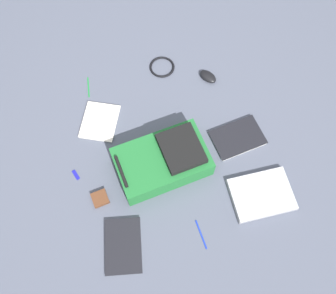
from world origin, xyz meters
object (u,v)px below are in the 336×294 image
laptop (262,194)px  cable_coil (162,67)px  book_comic (123,246)px  usb_stick (76,175)px  pen_black (201,234)px  earbud_pouch (100,198)px  book_manual (100,122)px  computer_mouse (208,77)px  backpack (164,161)px  pen_blue (88,87)px  book_red (238,138)px

laptop → cable_coil: (0.28, -0.88, -0.01)m
book_comic → usb_stick: size_ratio=5.15×
laptop → pen_black: size_ratio=2.15×
earbud_pouch → usb_stick: size_ratio=1.35×
book_comic → earbud_pouch: (0.06, -0.26, 0.00)m
laptop → book_manual: 0.93m
computer_mouse → usb_stick: 0.92m
book_comic → book_manual: bearing=-92.1°
book_manual → pen_black: (-0.35, 0.73, -0.00)m
book_manual → pen_black: book_manual is taller
book_manual → earbud_pouch: (0.08, 0.42, 0.00)m
book_comic → earbud_pouch: bearing=-77.0°
backpack → book_comic: (0.29, 0.35, -0.06)m
backpack → cable_coil: bearing=-104.3°
book_comic → pen_black: book_comic is taller
laptop → earbud_pouch: (0.78, -0.20, -0.00)m
laptop → pen_blue: size_ratio=2.36×
laptop → book_manual: laptop is taller
usb_stick → earbud_pouch: bearing=121.0°
cable_coil → usb_stick: (0.60, 0.52, -0.00)m
book_comic → usb_stick: book_comic is taller
book_red → pen_black: size_ratio=1.99×
computer_mouse → book_manual: bearing=-21.0°
computer_mouse → earbud_pouch: (0.74, 0.54, -0.01)m
laptop → pen_black: 0.36m
pen_blue → book_red: bearing=143.2°
computer_mouse → book_comic: bearing=18.5°
book_comic → book_manual: 0.68m
computer_mouse → earbud_pouch: computer_mouse is taller
book_comic → pen_black: bearing=173.0°
pen_blue → book_manual: bearing=94.7°
laptop → computer_mouse: bearing=-86.7°
computer_mouse → book_red: bearing=63.8°
pen_blue → cable_coil: bearing=-177.7°
laptop → pen_blue: bearing=-50.2°
backpack → book_red: backpack is taller
computer_mouse → pen_blue: size_ratio=0.82×
pen_black → earbud_pouch: bearing=-35.0°
cable_coil → earbud_pouch: (0.50, 0.68, 0.01)m
book_red → book_comic: same height
cable_coil → pen_blue: bearing=2.3°
computer_mouse → pen_black: size_ratio=0.74×
book_manual → usb_stick: (0.18, 0.26, -0.00)m
laptop → book_comic: (0.72, 0.06, -0.01)m
laptop → usb_stick: laptop is taller
backpack → laptop: backpack is taller
laptop → book_red: 0.33m
pen_blue → usb_stick: same height
book_comic → computer_mouse: bearing=-130.4°
pen_black → usb_stick: size_ratio=2.56×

